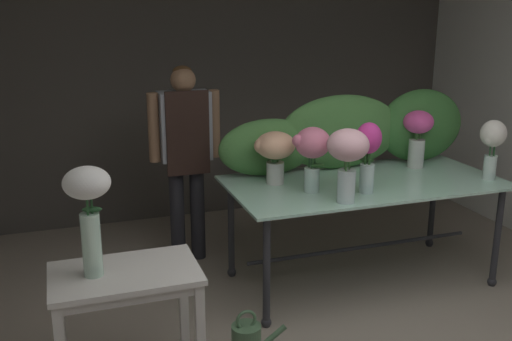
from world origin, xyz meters
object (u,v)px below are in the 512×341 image
(vase_peach_carnations, at_px, (275,150))
(vase_white_roses_tall, at_px, (89,205))
(vase_magenta_lilies, at_px, (368,150))
(vase_rosy_dahlias, at_px, (312,149))
(side_table_white, at_px, (126,288))
(vase_fuchsia_ranunculus, at_px, (418,133))
(display_table_glass, at_px, (364,195))
(florist, at_px, (185,144))
(vase_blush_peonies, at_px, (347,154))
(vase_ivory_snapdragons, at_px, (492,142))

(vase_peach_carnations, xyz_separation_m, vase_white_roses_tall, (-1.36, -0.94, 0.05))
(vase_magenta_lilies, relative_size, vase_white_roses_tall, 0.85)
(vase_magenta_lilies, relative_size, vase_rosy_dahlias, 1.08)
(side_table_white, bearing_deg, vase_fuchsia_ranunculus, 22.13)
(display_table_glass, height_order, vase_magenta_lilies, vase_magenta_lilies)
(vase_white_roses_tall, bearing_deg, vase_rosy_dahlias, 23.66)
(vase_peach_carnations, bearing_deg, florist, 127.31)
(vase_fuchsia_ranunculus, height_order, vase_white_roses_tall, vase_white_roses_tall)
(side_table_white, distance_m, vase_magenta_lilies, 1.89)
(vase_magenta_lilies, bearing_deg, side_table_white, -162.93)
(side_table_white, relative_size, vase_white_roses_tall, 1.33)
(vase_blush_peonies, height_order, vase_ivory_snapdragons, vase_blush_peonies)
(side_table_white, relative_size, vase_fuchsia_ranunculus, 1.69)
(side_table_white, height_order, vase_ivory_snapdragons, vase_ivory_snapdragons)
(vase_magenta_lilies, relative_size, vase_fuchsia_ranunculus, 1.08)
(vase_blush_peonies, relative_size, vase_white_roses_tall, 0.85)
(vase_fuchsia_ranunculus, relative_size, vase_white_roses_tall, 0.79)
(vase_blush_peonies, bearing_deg, vase_peach_carnations, 118.37)
(display_table_glass, xyz_separation_m, vase_blush_peonies, (-0.36, -0.39, 0.44))
(vase_magenta_lilies, xyz_separation_m, vase_white_roses_tall, (-1.89, -0.53, -0.01))
(vase_rosy_dahlias, relative_size, vase_blush_peonies, 0.93)
(florist, xyz_separation_m, vase_rosy_dahlias, (0.69, -0.95, 0.12))
(florist, height_order, vase_fuchsia_ranunculus, florist)
(florist, height_order, vase_white_roses_tall, florist)
(vase_fuchsia_ranunculus, height_order, vase_blush_peonies, vase_blush_peonies)
(side_table_white, height_order, vase_fuchsia_ranunculus, vase_fuchsia_ranunculus)
(florist, height_order, vase_peach_carnations, florist)
(vase_magenta_lilies, distance_m, vase_peach_carnations, 0.67)
(side_table_white, bearing_deg, vase_ivory_snapdragons, 10.61)
(vase_rosy_dahlias, bearing_deg, vase_blush_peonies, -66.03)
(florist, relative_size, vase_magenta_lilies, 3.25)
(vase_blush_peonies, xyz_separation_m, vase_white_roses_tall, (-1.66, -0.39, -0.04))
(vase_fuchsia_ranunculus, xyz_separation_m, vase_rosy_dahlias, (-1.07, -0.32, 0.02))
(vase_blush_peonies, relative_size, vase_ivory_snapdragons, 1.10)
(vase_peach_carnations, relative_size, vase_white_roses_tall, 0.66)
(vase_white_roses_tall, bearing_deg, side_table_white, -0.31)
(vase_blush_peonies, bearing_deg, vase_ivory_snapdragons, 5.77)
(vase_magenta_lilies, relative_size, vase_peach_carnations, 1.29)
(display_table_glass, height_order, florist, florist)
(side_table_white, xyz_separation_m, vase_blush_peonies, (1.51, 0.39, 0.53))
(display_table_glass, distance_m, vase_ivory_snapdragons, 1.03)
(display_table_glass, bearing_deg, vase_ivory_snapdragons, -16.16)
(display_table_glass, distance_m, vase_white_roses_tall, 2.21)
(display_table_glass, bearing_deg, vase_rosy_dahlias, -167.33)
(vase_peach_carnations, xyz_separation_m, vase_rosy_dahlias, (0.17, -0.27, 0.06))
(florist, bearing_deg, vase_white_roses_tall, -117.60)
(display_table_glass, height_order, side_table_white, display_table_glass)
(side_table_white, distance_m, vase_fuchsia_ranunculus, 2.69)
(display_table_glass, relative_size, vase_white_roses_tall, 3.48)
(vase_magenta_lilies, xyz_separation_m, vase_fuchsia_ranunculus, (0.71, 0.46, -0.02))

